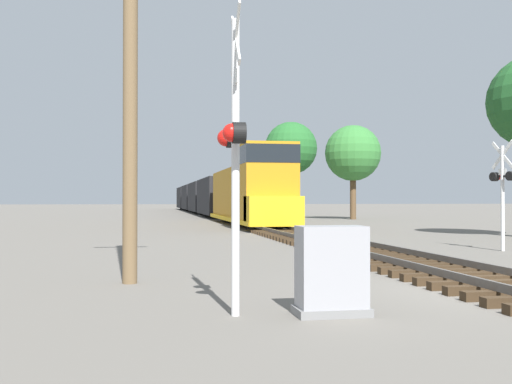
# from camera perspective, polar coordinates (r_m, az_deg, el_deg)

# --- Properties ---
(ground_plane) EXTENTS (400.00, 400.00, 0.00)m
(ground_plane) POSITION_cam_1_polar(r_m,az_deg,el_deg) (11.98, 22.43, -8.70)
(ground_plane) COLOR #666059
(rail_track_bed) EXTENTS (2.60, 160.00, 0.31)m
(rail_track_bed) POSITION_cam_1_polar(r_m,az_deg,el_deg) (11.96, 22.43, -8.06)
(rail_track_bed) COLOR #382819
(rail_track_bed) RESTS_ON ground
(freight_train) EXTENTS (2.89, 75.53, 4.70)m
(freight_train) POSITION_cam_1_polar(r_m,az_deg,el_deg) (65.86, -4.76, -0.48)
(freight_train) COLOR #B77A14
(freight_train) RESTS_ON ground
(crossing_signal_near) EXTENTS (0.33, 1.00, 4.45)m
(crossing_signal_near) POSITION_cam_1_polar(r_m,az_deg,el_deg) (8.67, -2.13, 4.68)
(crossing_signal_near) COLOR silver
(crossing_signal_near) RESTS_ON ground
(crossing_signal_far) EXTENTS (0.49, 1.01, 3.59)m
(crossing_signal_far) POSITION_cam_1_polar(r_m,az_deg,el_deg) (21.03, 22.48, 0.77)
(crossing_signal_far) COLOR silver
(crossing_signal_far) RESTS_ON ground
(relay_cabinet) EXTENTS (1.07, 0.61, 1.29)m
(relay_cabinet) POSITION_cam_1_polar(r_m,az_deg,el_deg) (8.80, 7.19, -7.51)
(relay_cabinet) COLOR slate
(relay_cabinet) RESTS_ON ground
(utility_pole) EXTENTS (1.80, 0.29, 9.89)m
(utility_pole) POSITION_cam_1_polar(r_m,az_deg,el_deg) (12.67, -11.87, 14.87)
(utility_pole) COLOR brown
(utility_pole) RESTS_ON ground
(tree_mid_background) EXTENTS (4.68, 4.68, 7.91)m
(tree_mid_background) POSITION_cam_1_polar(r_m,az_deg,el_deg) (50.93, 9.22, 3.64)
(tree_mid_background) COLOR brown
(tree_mid_background) RESTS_ON ground
(tree_deep_background) EXTENTS (5.22, 5.22, 9.39)m
(tree_deep_background) POSITION_cam_1_polar(r_m,az_deg,el_deg) (59.72, 3.34, 4.18)
(tree_deep_background) COLOR brown
(tree_deep_background) RESTS_ON ground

